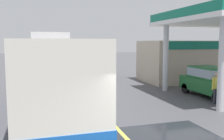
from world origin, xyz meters
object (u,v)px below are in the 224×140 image
coach_bus_main (51,77)px  car_at_pump (210,80)px  car_trailing_behind_bus (40,62)px  pedestrian_by_shop (216,86)px  minibus_opposing_lane (94,62)px

coach_bus_main → car_at_pump: coach_bus_main is taller
car_trailing_behind_bus → pedestrian_by_shop: bearing=-65.8°
pedestrian_by_shop → car_trailing_behind_bus: (-8.77, 19.54, 0.08)m
coach_bus_main → car_at_pump: size_ratio=2.63×
minibus_opposing_lane → car_trailing_behind_bus: (-4.79, 7.57, -0.46)m
minibus_opposing_lane → coach_bus_main: bearing=-111.1°
car_at_pump → pedestrian_by_shop: 1.74m
minibus_opposing_lane → pedestrian_by_shop: (3.98, -11.97, -0.54)m
car_at_pump → pedestrian_by_shop: car_at_pump is taller
coach_bus_main → pedestrian_by_shop: (8.49, -0.25, -0.79)m
coach_bus_main → pedestrian_by_shop: size_ratio=6.65×
coach_bus_main → minibus_opposing_lane: size_ratio=1.80×
coach_bus_main → car_trailing_behind_bus: size_ratio=2.63×
coach_bus_main → car_trailing_behind_bus: coach_bus_main is taller
minibus_opposing_lane → car_at_pump: bearing=-65.3°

